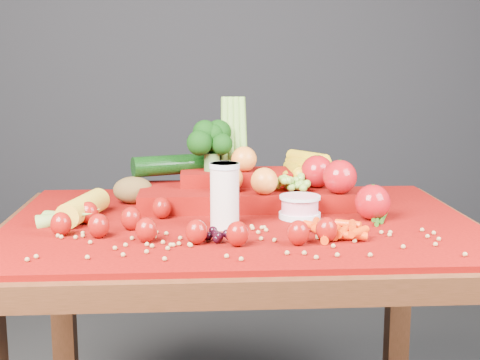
{
  "coord_description": "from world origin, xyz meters",
  "views": [
    {
      "loc": [
        -0.09,
        -1.48,
        1.13
      ],
      "look_at": [
        0.0,
        0.02,
        0.85
      ],
      "focal_mm": 50.0,
      "sensor_mm": 36.0,
      "label": 1
    }
  ],
  "objects": [
    {
      "name": "strawberry_scatter",
      "position": [
        -0.15,
        -0.14,
        0.79
      ],
      "size": [
        0.58,
        0.28,
        0.05
      ],
      "color": "maroon",
      "rests_on": "red_cloth"
    },
    {
      "name": "corn_ear",
      "position": [
        -0.37,
        -0.01,
        0.78
      ],
      "size": [
        0.22,
        0.25,
        0.06
      ],
      "rotation": [
        0.0,
        0.0,
        1.33
      ],
      "color": "yellow",
      "rests_on": "red_cloth"
    },
    {
      "name": "produce_mound",
      "position": [
        0.05,
        0.15,
        0.82
      ],
      "size": [
        0.61,
        0.37,
        0.27
      ],
      "color": "#7A0904",
      "rests_on": "red_cloth"
    },
    {
      "name": "red_cloth",
      "position": [
        0.0,
        0.0,
        0.76
      ],
      "size": [
        1.05,
        0.75,
        0.01
      ],
      "primitive_type": "cube",
      "color": "#7A0904",
      "rests_on": "table"
    },
    {
      "name": "table",
      "position": [
        0.0,
        0.0,
        0.66
      ],
      "size": [
        1.1,
        0.8,
        0.75
      ],
      "color": "#321B0B",
      "rests_on": "ground"
    },
    {
      "name": "milk_glass",
      "position": [
        -0.04,
        -0.07,
        0.84
      ],
      "size": [
        0.07,
        0.07,
        0.14
      ],
      "rotation": [
        0.0,
        0.0,
        0.13
      ],
      "color": "beige",
      "rests_on": "red_cloth"
    },
    {
      "name": "baby_carrot_pile",
      "position": [
        0.18,
        -0.16,
        0.78
      ],
      "size": [
        0.18,
        0.17,
        0.03
      ],
      "primitive_type": null,
      "color": "red",
      "rests_on": "red_cloth"
    },
    {
      "name": "green_bean_pile",
      "position": [
        0.32,
        -0.01,
        0.77
      ],
      "size": [
        0.14,
        0.12,
        0.01
      ],
      "primitive_type": null,
      "color": "#245313",
      "rests_on": "red_cloth"
    },
    {
      "name": "soybean_scatter",
      "position": [
        0.0,
        -0.2,
        0.77
      ],
      "size": [
        0.84,
        0.24,
        0.01
      ],
      "primitive_type": null,
      "color": "#A98148",
      "rests_on": "red_cloth"
    },
    {
      "name": "yogurt_bowl",
      "position": [
        0.14,
        0.01,
        0.79
      ],
      "size": [
        0.1,
        0.1,
        0.05
      ],
      "rotation": [
        0.0,
        0.0,
        0.39
      ],
      "color": "silver",
      "rests_on": "red_cloth"
    },
    {
      "name": "potato",
      "position": [
        -0.26,
        0.19,
        0.8
      ],
      "size": [
        0.1,
        0.07,
        0.07
      ],
      "primitive_type": "ellipsoid",
      "color": "#503D1B",
      "rests_on": "red_cloth"
    },
    {
      "name": "dark_grape_cluster",
      "position": [
        -0.05,
        -0.19,
        0.78
      ],
      "size": [
        0.06,
        0.05,
        0.03
      ],
      "primitive_type": null,
      "color": "black",
      "rests_on": "red_cloth"
    }
  ]
}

